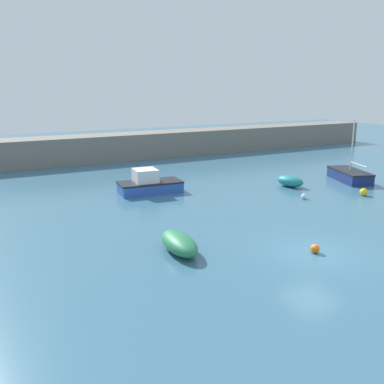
# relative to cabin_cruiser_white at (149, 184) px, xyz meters

# --- Properties ---
(ground_plane) EXTENTS (120.00, 120.00, 0.20)m
(ground_plane) POSITION_rel_cabin_cruiser_white_xyz_m (2.46, -14.54, -0.74)
(ground_plane) COLOR #38667F
(harbor_breakwater) EXTENTS (67.93, 3.68, 2.68)m
(harbor_breakwater) POSITION_rel_cabin_cruiser_white_xyz_m (2.46, 15.17, 0.70)
(harbor_breakwater) COLOR slate
(harbor_breakwater) RESTS_ON ground_plane
(cabin_cruiser_white) EXTENTS (4.80, 2.56, 1.78)m
(cabin_cruiser_white) POSITION_rel_cabin_cruiser_white_xyz_m (0.00, 0.00, 0.00)
(cabin_cruiser_white) COLOR #2D56B7
(cabin_cruiser_white) RESTS_ON ground_plane
(dinghy_near_pier) EXTENTS (1.73, 2.48, 0.87)m
(dinghy_near_pier) POSITION_rel_cabin_cruiser_white_xyz_m (10.49, -3.40, -0.21)
(dinghy_near_pier) COLOR teal
(dinghy_near_pier) RESTS_ON ground_plane
(rowboat_white_midwater) EXTENTS (1.58, 3.32, 0.88)m
(rowboat_white_midwater) POSITION_rel_cabin_cruiser_white_xyz_m (-3.14, -11.47, -0.20)
(rowboat_white_midwater) COLOR #287A4C
(rowboat_white_midwater) RESTS_ON ground_plane
(sailboat_twin_hulled) EXTENTS (3.26, 4.79, 5.04)m
(sailboat_twin_hulled) POSITION_rel_cabin_cruiser_white_xyz_m (16.20, -4.11, -0.17)
(sailboat_twin_hulled) COLOR navy
(sailboat_twin_hulled) RESTS_ON ground_plane
(mooring_buoy_orange) EXTENTS (0.43, 0.43, 0.43)m
(mooring_buoy_orange) POSITION_rel_cabin_cruiser_white_xyz_m (2.50, -14.59, -0.43)
(mooring_buoy_orange) COLOR orange
(mooring_buoy_orange) RESTS_ON ground_plane
(mooring_buoy_white) EXTENTS (0.37, 0.37, 0.37)m
(mooring_buoy_white) POSITION_rel_cabin_cruiser_white_xyz_m (8.87, -6.79, -0.46)
(mooring_buoy_white) COLOR white
(mooring_buoy_white) RESTS_ON ground_plane
(mooring_buoy_yellow) EXTENTS (0.55, 0.55, 0.55)m
(mooring_buoy_yellow) POSITION_rel_cabin_cruiser_white_xyz_m (13.29, -8.09, -0.37)
(mooring_buoy_yellow) COLOR yellow
(mooring_buoy_yellow) RESTS_ON ground_plane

